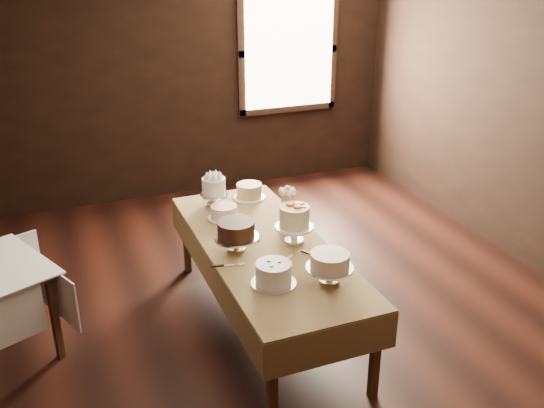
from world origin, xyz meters
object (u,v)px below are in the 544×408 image
Objects in this scene: cake_chocolate at (236,237)px; cake_swirl at (274,274)px; cake_server_a at (287,258)px; cake_speckled at (249,191)px; cake_meringue at (214,192)px; cake_lattice at (224,213)px; flower_vase at (287,221)px; cake_server_e at (235,265)px; cake_cream at (329,268)px; cake_server_c at (254,232)px; cake_server_d at (286,222)px; cake_server_b at (320,258)px; display_table at (265,250)px; cake_flowers at (294,226)px.

cake_swirl is (0.07, -0.55, -0.03)m from cake_chocolate.
cake_speckled is at bearing 55.03° from cake_server_a.
cake_swirl is (-0.01, -1.40, -0.04)m from cake_meringue.
cake_lattice is 2.03× the size of flower_vase.
cake_server_e is (-0.17, -1.06, -0.11)m from cake_meringue.
cake_speckled is 0.83× the size of cake_cream.
cake_swirl is at bearing 162.44° from cake_cream.
cake_lattice is 1.10m from cake_swirl.
flower_vase is at bearing -58.58° from cake_meringue.
cake_chocolate is (-0.08, -0.56, 0.06)m from cake_lattice.
cake_server_a is at bearing -164.50° from cake_server_c.
cake_server_d is at bearing 50.59° from cake_server_e.
cake_chocolate is at bearing -98.12° from cake_lattice.
cake_server_e is (-0.50, -1.10, -0.06)m from cake_speckled.
flower_vase is (0.27, -0.03, 0.06)m from cake_server_c.
cake_speckled is 0.69m from cake_server_c.
cake_server_b is at bearing -64.26° from cake_lattice.
cake_server_e is (-0.16, 0.33, -0.07)m from cake_swirl.
cake_cream is 0.34m from cake_server_b.
cake_chocolate is (-0.41, -0.89, 0.04)m from cake_speckled.
cake_flowers is at bearing -7.99° from display_table.
cake_meringue reaches higher than cake_server_e.
cake_chocolate is 1.36× the size of cake_server_b.
flower_vase is at bearing -41.40° from cake_lattice.
flower_vase is (0.06, 0.86, -0.03)m from cake_cream.
cake_meringue is at bearing 58.39° from cake_server_d.
cake_swirl reaches higher than display_table.
cake_server_e is at bearing 115.27° from cake_swirl.
cake_meringue is at bearing 99.09° from display_table.
display_table is at bearing 172.01° from cake_flowers.
cake_server_a is 0.38m from cake_server_e.
cake_server_d is at bearing -80.54° from cake_speckled.
cake_server_a is (-0.16, -0.24, -0.12)m from cake_flowers.
cake_server_b is (0.29, -0.34, 0.05)m from display_table.
cake_speckled is 0.92m from cake_flowers.
flower_vase is at bearing 85.86° from cake_cream.
cake_swirl reaches higher than cake_server_b.
cake_server_c is 1.00× the size of cake_server_d.
cake_meringue is 1.16× the size of cake_server_a.
cake_speckled is at bearing 44.75° from cake_lattice.
flower_vase is (0.26, 0.20, 0.12)m from display_table.
cake_flowers is at bearing -171.07° from cake_server_d.
cake_flowers reaches higher than cake_cream.
cake_server_b is 0.64m from cake_server_d.
cake_flowers is at bearing 27.67° from cake_server_a.
cake_speckled is 1.16m from cake_server_a.
cake_speckled is at bearing 65.00° from cake_chocolate.
cake_server_e is at bearing 138.75° from cake_cream.
cake_flowers reaches higher than cake_server_b.
cake_swirl is at bearing -156.09° from cake_server_a.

